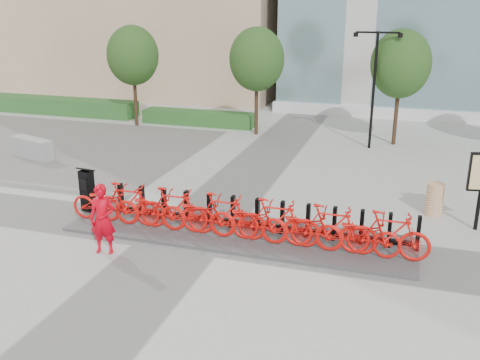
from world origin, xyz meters
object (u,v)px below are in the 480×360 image
(kiosk, at_px, (87,190))
(construction_barrel, at_px, (434,199))
(bike_0, at_px, (105,203))
(jersey_barrier, at_px, (32,148))
(worker_red, at_px, (103,219))

(kiosk, bearing_deg, construction_barrel, 25.29)
(bike_0, distance_m, jersey_barrier, 8.40)
(bike_0, relative_size, construction_barrel, 2.12)
(kiosk, distance_m, worker_red, 2.96)
(worker_red, relative_size, construction_barrel, 1.85)
(bike_0, distance_m, construction_barrel, 9.79)
(kiosk, relative_size, construction_barrel, 1.40)
(kiosk, height_order, construction_barrel, kiosk)
(bike_0, relative_size, worker_red, 1.14)
(construction_barrel, bearing_deg, bike_0, -158.49)
(bike_0, height_order, jersey_barrier, bike_0)
(bike_0, bearing_deg, kiosk, 58.96)
(kiosk, xyz_separation_m, construction_barrel, (10.04, 3.03, -0.25))
(jersey_barrier, bearing_deg, worker_red, -24.98)
(kiosk, relative_size, jersey_barrier, 0.66)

